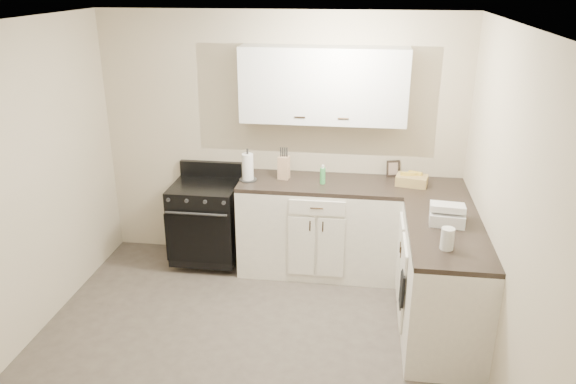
# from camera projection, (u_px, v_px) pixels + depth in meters

# --- Properties ---
(floor) EXTENTS (3.60, 3.60, 0.00)m
(floor) POSITION_uv_depth(u_px,v_px,m) (247.00, 358.00, 4.39)
(floor) COLOR #473F38
(floor) RESTS_ON ground
(ceiling) EXTENTS (3.60, 3.60, 0.00)m
(ceiling) POSITION_uv_depth(u_px,v_px,m) (237.00, 26.00, 3.48)
(ceiling) COLOR white
(ceiling) RESTS_ON wall_back
(wall_back) EXTENTS (3.60, 0.00, 3.60)m
(wall_back) POSITION_uv_depth(u_px,v_px,m) (281.00, 140.00, 5.60)
(wall_back) COLOR beige
(wall_back) RESTS_ON ground
(wall_right) EXTENTS (0.00, 3.60, 3.60)m
(wall_right) POSITION_uv_depth(u_px,v_px,m) (509.00, 226.00, 3.70)
(wall_right) COLOR beige
(wall_right) RESTS_ON ground
(wall_left) EXTENTS (0.00, 3.60, 3.60)m
(wall_left) POSITION_uv_depth(u_px,v_px,m) (5.00, 198.00, 4.16)
(wall_left) COLOR beige
(wall_left) RESTS_ON ground
(wall_front) EXTENTS (3.60, 0.00, 3.60)m
(wall_front) POSITION_uv_depth(u_px,v_px,m) (149.00, 384.00, 2.27)
(wall_front) COLOR beige
(wall_front) RESTS_ON ground
(base_cabinets_back) EXTENTS (1.55, 0.60, 0.90)m
(base_cabinets_back) POSITION_uv_depth(u_px,v_px,m) (319.00, 228.00, 5.55)
(base_cabinets_back) COLOR silver
(base_cabinets_back) RESTS_ON floor
(base_cabinets_right) EXTENTS (0.60, 1.90, 0.90)m
(base_cabinets_right) POSITION_uv_depth(u_px,v_px,m) (437.00, 267.00, 4.82)
(base_cabinets_right) COLOR silver
(base_cabinets_right) RESTS_ON floor
(countertop_back) EXTENTS (1.55, 0.60, 0.04)m
(countertop_back) POSITION_uv_depth(u_px,v_px,m) (320.00, 184.00, 5.38)
(countertop_back) COLOR black
(countertop_back) RESTS_ON base_cabinets_back
(countertop_right) EXTENTS (0.60, 1.90, 0.04)m
(countertop_right) POSITION_uv_depth(u_px,v_px,m) (443.00, 217.00, 4.65)
(countertop_right) COLOR black
(countertop_right) RESTS_ON base_cabinets_right
(upper_cabinets) EXTENTS (1.55, 0.30, 0.70)m
(upper_cabinets) POSITION_uv_depth(u_px,v_px,m) (323.00, 85.00, 5.19)
(upper_cabinets) COLOR silver
(upper_cabinets) RESTS_ON wall_back
(stove) EXTENTS (0.65, 0.55, 0.78)m
(stove) POSITION_uv_depth(u_px,v_px,m) (206.00, 222.00, 5.67)
(stove) COLOR black
(stove) RESTS_ON floor
(knife_block) EXTENTS (0.12, 0.11, 0.22)m
(knife_block) POSITION_uv_depth(u_px,v_px,m) (284.00, 168.00, 5.43)
(knife_block) COLOR #D4AB82
(knife_block) RESTS_ON countertop_back
(paper_towel) EXTENTS (0.14, 0.14, 0.26)m
(paper_towel) POSITION_uv_depth(u_px,v_px,m) (248.00, 167.00, 5.38)
(paper_towel) COLOR white
(paper_towel) RESTS_ON countertop_back
(soap_bottle) EXTENTS (0.06, 0.06, 0.15)m
(soap_bottle) POSITION_uv_depth(u_px,v_px,m) (323.00, 176.00, 5.31)
(soap_bottle) COLOR green
(soap_bottle) RESTS_ON countertop_back
(picture_frame) EXTENTS (0.14, 0.07, 0.16)m
(picture_frame) POSITION_uv_depth(u_px,v_px,m) (393.00, 168.00, 5.50)
(picture_frame) COLOR black
(picture_frame) RESTS_ON countertop_back
(wicker_basket) EXTENTS (0.32, 0.24, 0.09)m
(wicker_basket) POSITION_uv_depth(u_px,v_px,m) (412.00, 180.00, 5.28)
(wicker_basket) COLOR tan
(wicker_basket) RESTS_ON countertop_right
(countertop_grill) EXTENTS (0.29, 0.28, 0.10)m
(countertop_grill) POSITION_uv_depth(u_px,v_px,m) (447.00, 217.00, 4.48)
(countertop_grill) COLOR white
(countertop_grill) RESTS_ON countertop_right
(glass_jar) EXTENTS (0.10, 0.10, 0.16)m
(glass_jar) POSITION_uv_depth(u_px,v_px,m) (447.00, 239.00, 4.04)
(glass_jar) COLOR silver
(glass_jar) RESTS_ON countertop_right
(oven_mitt_near) EXTENTS (0.02, 0.15, 0.27)m
(oven_mitt_near) POSITION_uv_depth(u_px,v_px,m) (403.00, 288.00, 4.39)
(oven_mitt_near) COLOR black
(oven_mitt_near) RESTS_ON base_cabinets_right
(oven_mitt_far) EXTENTS (0.02, 0.16, 0.28)m
(oven_mitt_far) POSITION_uv_depth(u_px,v_px,m) (401.00, 290.00, 4.48)
(oven_mitt_far) COLOR black
(oven_mitt_far) RESTS_ON base_cabinets_right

